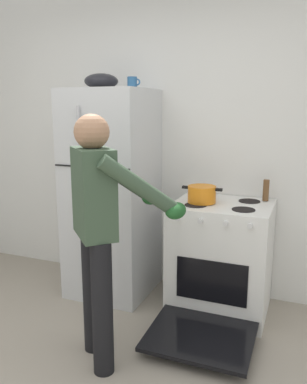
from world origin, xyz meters
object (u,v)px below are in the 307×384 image
object	(u,v)px
red_pot	(202,194)
person_cook	(101,219)
refrigerator	(112,194)
mixing_bowl	(101,81)
pepper_mill	(266,190)
stove_range	(220,259)
coffee_mug	(132,83)

from	to	relation	value
red_pot	person_cook	bearing A→B (deg)	-114.23
refrigerator	mixing_bowl	xyz separation A→B (m)	(-0.08, 0.00, 0.96)
pepper_mill	stove_range	bearing A→B (deg)	-144.02
refrigerator	pepper_mill	size ratio (longest dim) A/B	10.54
person_cook	red_pot	world-z (taller)	person_cook
refrigerator	red_pot	world-z (taller)	refrigerator
refrigerator	stove_range	world-z (taller)	refrigerator
coffee_mug	mixing_bowl	world-z (taller)	mixing_bowl
refrigerator	red_pot	distance (m)	0.82
person_cook	stove_range	bearing A→B (deg)	58.70
coffee_mug	stove_range	bearing A→B (deg)	-4.88
red_pot	pepper_mill	bearing A→B (deg)	28.52
refrigerator	pepper_mill	xyz separation A→B (m)	(1.28, 0.20, 0.09)
stove_range	coffee_mug	world-z (taller)	coffee_mug
coffee_mug	red_pot	bearing A→B (deg)	-8.96
person_cook	pepper_mill	xyz separation A→B (m)	(0.86, 1.14, 0.03)
person_cook	coffee_mug	xyz separation A→B (m)	(-0.23, 0.99, 0.87)
stove_range	mixing_bowl	world-z (taller)	mixing_bowl
coffee_mug	mixing_bowl	distance (m)	0.27
coffee_mug	mixing_bowl	xyz separation A→B (m)	(-0.26, -0.05, 0.02)
refrigerator	red_pot	xyz separation A→B (m)	(0.82, -0.05, 0.08)
person_cook	coffee_mug	distance (m)	1.34
coffee_mug	pepper_mill	xyz separation A→B (m)	(1.09, 0.15, -0.85)
pepper_mill	mixing_bowl	world-z (taller)	mixing_bowl
coffee_mug	person_cook	bearing A→B (deg)	-76.64
stove_range	pepper_mill	distance (m)	0.66
person_cook	refrigerator	bearing A→B (deg)	113.99
person_cook	coffee_mug	bearing A→B (deg)	103.36
red_pot	mixing_bowl	size ratio (longest dim) A/B	1.14
mixing_bowl	stove_range	bearing A→B (deg)	-0.97
person_cook	red_pot	bearing A→B (deg)	65.77
refrigerator	person_cook	world-z (taller)	refrigerator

